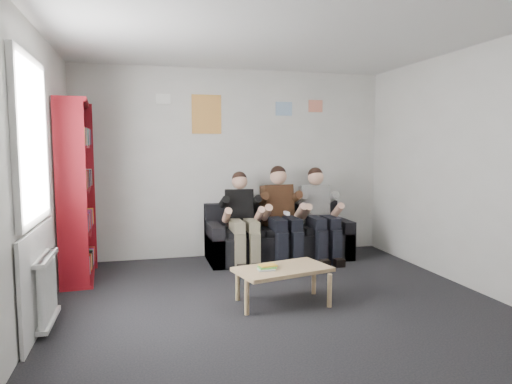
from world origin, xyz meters
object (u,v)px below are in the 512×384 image
at_px(coffee_table, 283,272).
at_px(person_left, 242,219).
at_px(person_middle, 282,215).
at_px(person_right, 320,215).
at_px(sofa, 278,239).
at_px(bookshelf, 77,191).

xyz_separation_m(coffee_table, person_left, (-0.05, 1.65, 0.29)).
bearing_deg(person_middle, person_right, -6.32).
bearing_deg(person_right, person_left, -172.40).
bearing_deg(sofa, coffee_table, -105.40).
xyz_separation_m(sofa, bookshelf, (-2.61, -0.41, 0.79)).
height_order(sofa, person_right, person_right).
relative_size(person_middle, person_right, 1.02).
relative_size(bookshelf, coffee_table, 2.27).
xyz_separation_m(sofa, person_left, (-0.56, -0.19, 0.34)).
relative_size(sofa, coffee_table, 2.14).
height_order(bookshelf, person_middle, bookshelf).
distance_m(sofa, coffee_table, 1.91).
xyz_separation_m(person_middle, person_right, (0.56, 0.00, -0.01)).
bearing_deg(bookshelf, person_left, 1.87).
xyz_separation_m(bookshelf, person_middle, (2.61, 0.21, -0.42)).
distance_m(bookshelf, person_left, 2.11).
xyz_separation_m(sofa, person_middle, (0.00, -0.19, 0.37)).
bearing_deg(person_middle, coffee_table, -113.64).
bearing_deg(person_middle, person_left, 173.04).
xyz_separation_m(bookshelf, coffee_table, (2.11, -1.43, -0.74)).
bearing_deg(coffee_table, person_left, 91.87).
bearing_deg(person_middle, bookshelf, 178.13).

